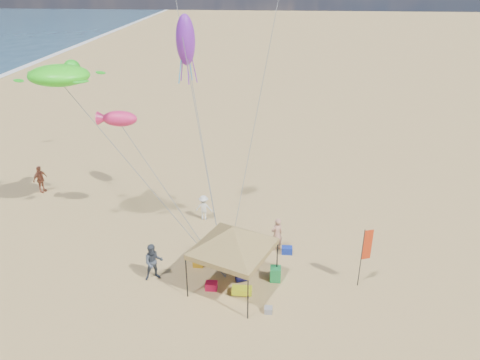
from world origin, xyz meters
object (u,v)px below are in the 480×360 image
at_px(chair_yellow, 198,259).
at_px(person_near_c, 204,208).
at_px(cooler_red, 211,286).
at_px(beach_cart, 242,290).
at_px(person_near_a, 277,234).
at_px(person_near_b, 154,262).
at_px(canopy_tent, 233,229).
at_px(person_far_a, 40,179).
at_px(feather_flag, 366,248).
at_px(cooler_blue, 287,250).
at_px(chair_green, 275,274).

bearing_deg(chair_yellow, person_near_c, 94.97).
relative_size(cooler_red, person_near_c, 0.36).
relative_size(beach_cart, person_near_a, 0.49).
distance_m(person_near_a, person_near_b, 6.42).
height_order(canopy_tent, person_near_c, canopy_tent).
distance_m(beach_cart, person_far_a, 16.61).
height_order(feather_flag, person_near_c, feather_flag).
bearing_deg(person_far_a, beach_cart, -103.06).
bearing_deg(cooler_red, person_near_b, 167.94).
bearing_deg(chair_yellow, cooler_blue, 17.39).
bearing_deg(person_far_a, person_near_a, -89.04).
height_order(beach_cart, person_near_c, person_near_c).
bearing_deg(person_near_c, canopy_tent, 114.00).
distance_m(canopy_tent, person_near_c, 6.91).
distance_m(canopy_tent, person_near_b, 4.38).
bearing_deg(beach_cart, chair_green, 37.42).
bearing_deg(cooler_red, cooler_blue, 42.09).
bearing_deg(person_near_b, chair_green, -18.13).
relative_size(person_near_b, person_near_c, 1.22).
xyz_separation_m(feather_flag, person_near_c, (-8.17, 5.42, -1.26)).
bearing_deg(person_far_a, chair_green, -97.15).
relative_size(canopy_tent, chair_green, 8.01).
distance_m(canopy_tent, cooler_blue, 4.86).
bearing_deg(person_far_a, cooler_red, -105.31).
distance_m(chair_yellow, person_near_b, 2.31).
bearing_deg(person_near_a, person_far_a, -49.75).
relative_size(cooler_blue, person_near_a, 0.29).
height_order(cooler_blue, person_near_a, person_near_a).
xyz_separation_m(beach_cart, person_near_b, (-4.20, 0.82, 0.73)).
relative_size(canopy_tent, beach_cart, 6.23).
distance_m(cooler_red, cooler_blue, 4.71).
bearing_deg(cooler_red, person_far_a, 144.04).
bearing_deg(person_near_c, chair_yellow, 98.53).
xyz_separation_m(canopy_tent, chair_yellow, (-1.87, 1.57, -2.78)).
bearing_deg(canopy_tent, person_far_a, 146.74).
relative_size(chair_green, person_far_a, 0.38).
height_order(person_near_b, person_near_c, person_near_b).
height_order(chair_yellow, person_near_c, person_near_c).
relative_size(cooler_blue, person_far_a, 0.30).
distance_m(person_near_c, person_far_a, 11.43).
xyz_separation_m(cooler_red, person_near_b, (-2.78, 0.59, 0.74)).
height_order(person_near_c, person_far_a, person_far_a).
bearing_deg(person_near_b, cooler_red, -33.42).
xyz_separation_m(feather_flag, beach_cart, (-5.47, -1.10, -1.82)).
xyz_separation_m(person_near_a, person_near_c, (-4.23, 2.80, -0.16)).
relative_size(feather_flag, cooler_blue, 5.59).
xyz_separation_m(feather_flag, chair_yellow, (-7.78, 0.92, -1.67)).
relative_size(person_near_b, person_far_a, 1.02).
bearing_deg(cooler_red, person_near_c, 101.47).
bearing_deg(person_near_c, person_near_b, 78.78).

